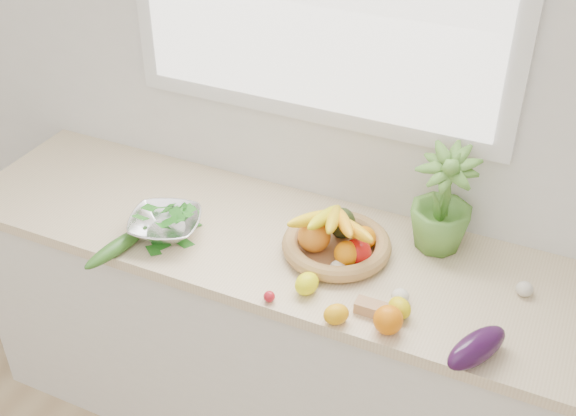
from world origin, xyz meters
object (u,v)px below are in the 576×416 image
at_px(eggplant, 477,348).
at_px(potted_herb, 443,199).
at_px(fruit_basket, 336,239).
at_px(cucumber, 117,247).
at_px(colander_with_spinach, 165,221).
at_px(apple, 357,253).

bearing_deg(eggplant, potted_herb, 117.10).
distance_m(eggplant, potted_herb, 0.51).
xyz_separation_m(eggplant, fruit_basket, (-0.51, 0.27, 0.01)).
xyz_separation_m(cucumber, potted_herb, (0.91, 0.46, 0.16)).
bearing_deg(colander_with_spinach, cucumber, -122.81).
relative_size(cucumber, potted_herb, 0.76).
distance_m(apple, colander_with_spinach, 0.63).
relative_size(apple, potted_herb, 0.25).
bearing_deg(cucumber, apple, 20.69).
bearing_deg(eggplant, apple, 150.29).
bearing_deg(apple, fruit_basket, 160.90).
distance_m(fruit_basket, colander_with_spinach, 0.56).
xyz_separation_m(eggplant, potted_herb, (-0.22, 0.44, 0.14)).
bearing_deg(fruit_basket, cucumber, -154.70).
relative_size(eggplant, colander_with_spinach, 0.73).
distance_m(eggplant, fruit_basket, 0.58).
height_order(cucumber, colander_with_spinach, colander_with_spinach).
relative_size(eggplant, potted_herb, 0.60).
xyz_separation_m(potted_herb, fruit_basket, (-0.28, -0.17, -0.13)).
bearing_deg(potted_herb, eggplant, -62.90).
height_order(eggplant, fruit_basket, fruit_basket).
bearing_deg(apple, potted_herb, 44.02).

